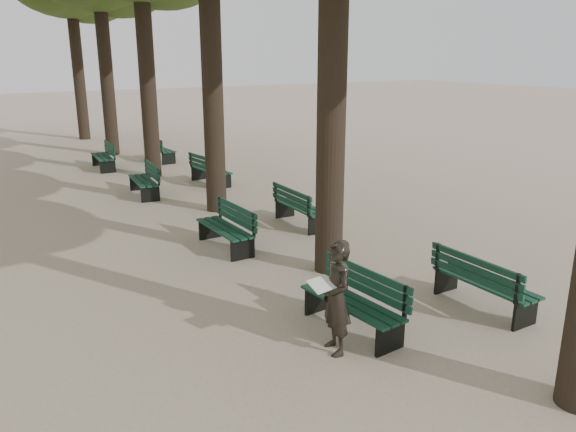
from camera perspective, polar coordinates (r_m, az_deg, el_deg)
ground at (r=7.79m, az=8.17°, el=-14.51°), size 120.00×120.00×0.00m
bench_left_0 at (r=8.44m, az=6.49°, el=-9.80°), size 0.69×1.84×0.92m
bench_left_1 at (r=11.83m, az=-6.39°, el=-2.05°), size 0.58×1.80×0.92m
bench_left_2 at (r=16.69m, az=-14.42°, el=2.92°), size 0.75×1.85×0.92m
bench_left_3 at (r=21.00m, az=-18.26°, el=5.27°), size 0.69×1.84×0.92m
bench_right_0 at (r=9.60m, az=19.24°, el=-7.33°), size 0.58×1.80×0.92m
bench_right_1 at (r=13.37m, az=1.32°, el=0.19°), size 0.65×1.82×0.92m
bench_right_2 at (r=17.81m, az=-7.85°, el=4.10°), size 0.73×1.84×0.92m
bench_right_3 at (r=22.03m, az=-12.81°, el=6.17°), size 0.65×1.82×0.92m
man_with_map at (r=7.64m, az=4.94°, el=-8.26°), size 0.66×0.69×1.60m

